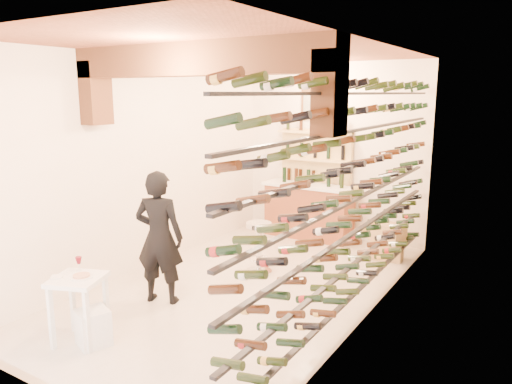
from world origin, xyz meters
TOP-DOWN VIEW (x-y plane):
  - ground at (0.00, 0.00)m, footprint 6.00×6.00m
  - room_shell at (0.00, -0.26)m, footprint 3.52×6.02m
  - wine_rack at (1.53, 0.00)m, footprint 0.32×5.70m
  - back_counter at (-0.30, 2.65)m, footprint 1.70×0.62m
  - back_shelving at (-0.30, 2.89)m, footprint 1.40×0.31m
  - tasting_table at (-0.68, -2.21)m, footprint 0.66×0.66m
  - white_stool at (-0.51, -2.19)m, footprint 0.41×0.41m
  - person at (-0.66, -0.96)m, footprint 0.73×0.60m
  - chrome_barstool at (-0.12, 0.58)m, footprint 0.40×0.40m
  - crate_lower at (1.32, 2.20)m, footprint 0.53×0.40m
  - crate_upper at (1.32, 2.20)m, footprint 0.58×0.47m

SIDE VIEW (x-z plane):
  - ground at x=0.00m, z-range 0.00..0.00m
  - crate_lower at x=1.32m, z-range 0.00..0.30m
  - white_stool at x=-0.51m, z-range 0.00..0.39m
  - crate_upper at x=1.32m, z-range 0.30..0.59m
  - chrome_barstool at x=-0.12m, z-range 0.06..0.84m
  - back_counter at x=-0.30m, z-range -0.11..1.18m
  - tasting_table at x=-0.68m, z-range 0.16..1.05m
  - person at x=-0.66m, z-range 0.00..1.72m
  - back_shelving at x=-0.30m, z-range -0.19..2.53m
  - wine_rack at x=1.53m, z-range 0.27..2.83m
  - room_shell at x=0.00m, z-range 0.65..3.86m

